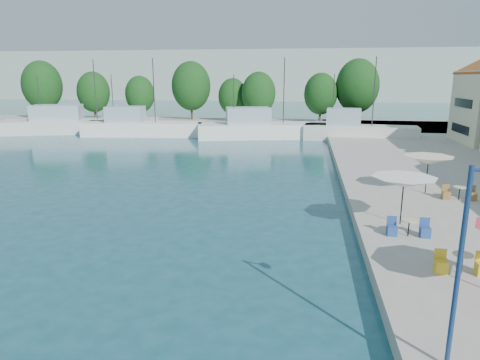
% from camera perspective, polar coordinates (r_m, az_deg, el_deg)
% --- Properties ---
extents(quay_far, '(90.00, 16.00, 0.60)m').
position_cam_1_polar(quay_far, '(66.05, -1.21, 7.33)').
color(quay_far, '#A19A92').
rests_on(quay_far, ground).
extents(hill_west, '(180.00, 40.00, 16.00)m').
position_cam_1_polar(hill_west, '(161.16, -3.25, 13.72)').
color(hill_west, '#9DAB9D').
rests_on(hill_west, ground).
extents(hill_east, '(140.00, 40.00, 12.00)m').
position_cam_1_polar(hill_east, '(181.39, 20.94, 12.23)').
color(hill_east, '#9DAB9D').
rests_on(hill_east, ground).
extents(trawler_01, '(21.38, 11.72, 10.20)m').
position_cam_1_polar(trawler_01, '(63.37, -20.78, 6.89)').
color(trawler_01, silver).
rests_on(trawler_01, ground).
extents(trawler_02, '(15.79, 5.84, 10.20)m').
position_cam_1_polar(trawler_02, '(57.45, -13.08, 6.82)').
color(trawler_02, white).
rests_on(trawler_02, ground).
extents(trawler_03, '(18.43, 8.84, 10.20)m').
position_cam_1_polar(trawler_03, '(54.31, 3.41, 6.77)').
color(trawler_03, white).
rests_on(trawler_03, ground).
extents(trawler_04, '(13.50, 4.69, 10.20)m').
position_cam_1_polar(trawler_04, '(53.80, 15.32, 6.26)').
color(trawler_04, silver).
rests_on(trawler_04, ground).
extents(tree_01, '(6.46, 6.46, 9.57)m').
position_cam_1_polar(tree_01, '(80.11, -24.89, 11.38)').
color(tree_01, '#3F2B19').
rests_on(tree_01, quay_far).
extents(tree_02, '(5.25, 5.25, 7.77)m').
position_cam_1_polar(tree_02, '(75.30, -18.96, 11.03)').
color(tree_02, '#3F2B19').
rests_on(tree_02, quay_far).
extents(tree_03, '(4.81, 4.81, 7.11)m').
position_cam_1_polar(tree_03, '(73.90, -13.20, 11.07)').
color(tree_03, '#3F2B19').
rests_on(tree_03, quay_far).
extents(tree_04, '(6.36, 6.36, 9.42)m').
position_cam_1_polar(tree_04, '(72.16, -6.54, 12.34)').
color(tree_04, '#3F2B19').
rests_on(tree_04, quay_far).
extents(tree_05, '(4.55, 4.55, 6.74)m').
position_cam_1_polar(tree_05, '(68.79, -0.99, 11.08)').
color(tree_05, '#3F2B19').
rests_on(tree_05, quay_far).
extents(tree_06, '(5.20, 5.20, 7.70)m').
position_cam_1_polar(tree_06, '(66.39, 2.49, 11.46)').
color(tree_06, '#3F2B19').
rests_on(tree_06, quay_far).
extents(tree_07, '(5.10, 5.10, 7.55)m').
position_cam_1_polar(tree_07, '(68.12, 10.71, 11.22)').
color(tree_07, '#3F2B19').
rests_on(tree_07, quay_far).
extents(tree_08, '(6.51, 6.51, 9.63)m').
position_cam_1_polar(tree_08, '(68.84, 15.39, 12.00)').
color(tree_08, '#3F2B19').
rests_on(tree_08, quay_far).
extents(umbrella_white, '(3.04, 3.04, 2.31)m').
position_cam_1_polar(umbrella_white, '(21.49, 21.00, -0.25)').
color(umbrella_white, black).
rests_on(umbrella_white, quay_right).
extents(umbrella_cream, '(2.91, 2.91, 2.27)m').
position_cam_1_polar(umbrella_cream, '(27.96, 23.83, 2.44)').
color(umbrella_cream, black).
rests_on(umbrella_cream, quay_right).
extents(cafe_table_01, '(1.82, 0.70, 0.76)m').
position_cam_1_polar(cafe_table_01, '(17.44, 27.44, -10.19)').
color(cafe_table_01, black).
rests_on(cafe_table_01, quay_right).
extents(cafe_table_02, '(1.82, 0.70, 0.76)m').
position_cam_1_polar(cafe_table_02, '(20.39, 21.54, -6.22)').
color(cafe_table_02, black).
rests_on(cafe_table_02, quay_right).
extents(cafe_table_03, '(1.82, 0.70, 0.76)m').
position_cam_1_polar(cafe_table_03, '(27.53, 27.17, -1.78)').
color(cafe_table_03, black).
rests_on(cafe_table_03, quay_right).
extents(street_lamp, '(1.02, 0.42, 5.03)m').
position_cam_1_polar(street_lamp, '(10.95, 29.32, -6.17)').
color(street_lamp, navy).
rests_on(street_lamp, quay_right).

